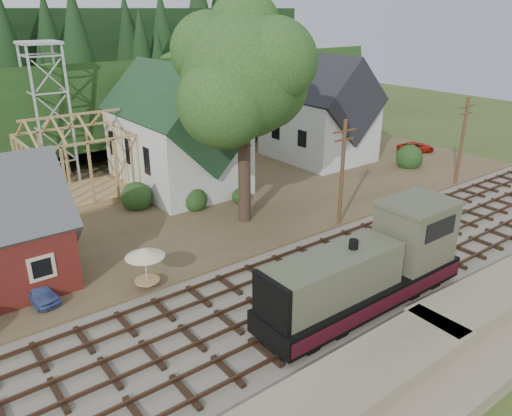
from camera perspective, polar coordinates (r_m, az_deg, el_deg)
ground at (r=29.36m, az=7.20°, el=-8.94°), size 140.00×140.00×0.00m
embankment at (r=25.17m, az=21.35°, el=-16.32°), size 64.00×5.00×1.60m
railroad_bed at (r=29.32m, az=7.21°, el=-8.80°), size 64.00×11.00×0.16m
village_flat at (r=42.63m, az=-9.84°, el=1.21°), size 64.00×26.00×0.30m
hillside at (r=64.11m, az=-20.08°, el=7.04°), size 70.00×28.96×12.74m
ridge at (r=79.22m, az=-23.79°, el=9.14°), size 80.00×20.00×12.00m
church at (r=43.51m, az=-8.98°, el=8.62°), size 8.40×15.17×13.00m
farmhouse at (r=52.41m, az=7.16°, el=10.59°), size 8.40×10.80×10.60m
timber_frame at (r=43.08m, az=-19.71°, el=4.82°), size 8.20×6.20×6.99m
lattice_tower at (r=47.50m, az=-23.18°, el=14.23°), size 3.20×3.20×12.12m
big_tree at (r=34.67m, az=-1.29°, el=14.01°), size 10.90×8.40×14.70m
telegraph_pole_near at (r=35.58m, az=9.81°, el=4.03°), size 2.20×0.28×8.00m
telegraph_pole_far at (r=47.36m, az=22.48°, el=7.14°), size 2.20×0.28×8.00m
locomotive at (r=27.03m, az=13.02°, el=-6.84°), size 12.71×3.18×5.06m
car_blue at (r=29.51m, az=-23.68°, el=-8.72°), size 1.83×3.38×1.09m
car_red at (r=57.57m, az=17.81°, el=6.64°), size 4.42×3.21×1.12m
patio_set at (r=28.19m, az=-12.59°, el=-5.19°), size 2.19×2.19×2.44m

